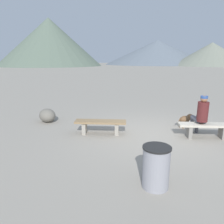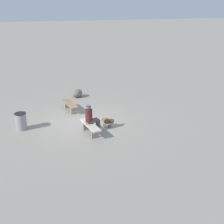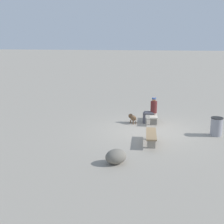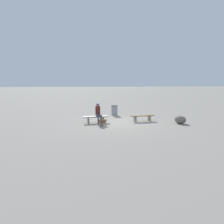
# 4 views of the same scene
# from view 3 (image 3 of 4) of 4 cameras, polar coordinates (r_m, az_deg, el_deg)

# --- Properties ---
(ground) EXTENTS (210.00, 210.00, 0.06)m
(ground) POSITION_cam_3_polar(r_m,az_deg,el_deg) (13.66, 7.25, -3.71)
(ground) COLOR gray
(bench_left) EXTENTS (1.62, 0.53, 0.43)m
(bench_left) POSITION_cam_3_polar(r_m,az_deg,el_deg) (11.95, 7.49, -4.56)
(bench_left) COLOR gray
(bench_left) RESTS_ON ground
(bench_right) EXTENTS (1.65, 0.50, 0.44)m
(bench_right) POSITION_cam_3_polar(r_m,az_deg,el_deg) (15.00, 7.91, -0.75)
(bench_right) COLOR gray
(bench_right) RESTS_ON ground
(seated_person) EXTENTS (0.40, 0.68, 1.28)m
(seated_person) POSITION_cam_3_polar(r_m,az_deg,el_deg) (14.75, 7.58, 0.61)
(seated_person) COLOR #511E1E
(seated_person) RESTS_ON ground
(dog) EXTENTS (0.56, 0.50, 0.44)m
(dog) POSITION_cam_3_polar(r_m,az_deg,el_deg) (14.72, 3.93, -1.07)
(dog) COLOR brown
(dog) RESTS_ON ground
(trash_bin) EXTENTS (0.52, 0.52, 0.80)m
(trash_bin) POSITION_cam_3_polar(r_m,az_deg,el_deg) (13.55, 19.33, -2.63)
(trash_bin) COLOR gray
(trash_bin) RESTS_ON ground
(boulder) EXTENTS (0.92, 0.94, 0.50)m
(boulder) POSITION_cam_3_polar(r_m,az_deg,el_deg) (10.00, 0.76, -8.51)
(boulder) COLOR #6B665B
(boulder) RESTS_ON ground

